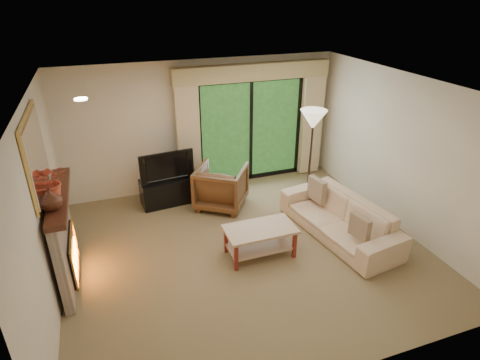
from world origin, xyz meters
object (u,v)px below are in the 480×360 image
object	(u,v)px
armchair	(221,187)
coffee_table	(260,241)
sofa	(339,218)
media_console	(168,191)

from	to	relation	value
armchair	coffee_table	distance (m)	1.71
sofa	coffee_table	world-z (taller)	sofa
sofa	coffee_table	distance (m)	1.46
media_console	sofa	bearing A→B (deg)	-45.18
sofa	coffee_table	xyz separation A→B (m)	(-1.46, -0.08, -0.08)
coffee_table	media_console	bearing A→B (deg)	115.67
media_console	coffee_table	distance (m)	2.39
sofa	coffee_table	size ratio (longest dim) A/B	2.08
media_console	sofa	distance (m)	3.25
media_console	armchair	xyz separation A→B (m)	(0.94, -0.46, 0.16)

